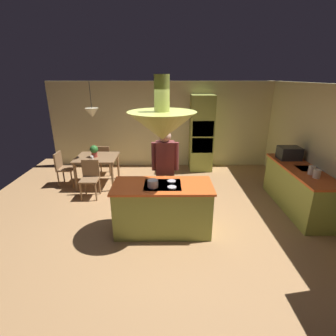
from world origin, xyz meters
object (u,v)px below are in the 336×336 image
(oven_tower, at_px, (201,134))
(cup_on_table, at_px, (92,158))
(canister_sugar, at_px, (312,170))
(microwave_on_counter, at_px, (289,153))
(dining_table, at_px, (97,161))
(chair_at_corner, at_px, (63,166))
(person_at_island, at_px, (165,167))
(cooking_pot_on_cooktop, at_px, (153,183))
(chair_by_back_wall, at_px, (104,158))
(potted_plant_on_table, at_px, (94,150))
(kitchen_island, at_px, (163,208))
(canister_flour, at_px, (317,174))
(chair_facing_island, at_px, (90,176))

(oven_tower, distance_m, cup_on_table, 3.18)
(canister_sugar, xyz_separation_m, microwave_on_counter, (0.00, 0.95, 0.06))
(dining_table, height_order, chair_at_corner, chair_at_corner)
(person_at_island, bearing_deg, cooking_pot_on_cooktop, -104.37)
(cooking_pot_on_cooktop, bearing_deg, dining_table, 124.63)
(chair_by_back_wall, bearing_deg, potted_plant_on_table, 86.43)
(oven_tower, distance_m, cooking_pot_on_cooktop, 3.60)
(potted_plant_on_table, xyz_separation_m, microwave_on_counter, (4.58, -0.67, 0.12))
(kitchen_island, relative_size, chair_at_corner, 2.00)
(chair_by_back_wall, bearing_deg, person_at_island, 129.59)
(dining_table, xyz_separation_m, canister_sugar, (4.54, -1.63, 0.34))
(canister_sugar, bearing_deg, dining_table, 160.22)
(canister_flour, bearing_deg, kitchen_island, -174.22)
(cooking_pot_on_cooktop, bearing_deg, chair_at_corner, 137.45)
(potted_plant_on_table, relative_size, canister_sugar, 1.80)
(kitchen_island, height_order, cup_on_table, kitchen_island)
(oven_tower, distance_m, person_at_island, 2.78)
(chair_facing_island, xyz_separation_m, cooking_pot_on_cooktop, (1.54, -1.55, 0.49))
(potted_plant_on_table, bearing_deg, chair_by_back_wall, 86.43)
(canister_sugar, bearing_deg, chair_facing_island, 168.12)
(kitchen_island, distance_m, microwave_on_counter, 3.23)
(oven_tower, xyz_separation_m, potted_plant_on_table, (-2.84, -1.15, -0.17))
(chair_at_corner, xyz_separation_m, microwave_on_counter, (5.43, -0.68, 0.55))
(person_at_island, bearing_deg, potted_plant_on_table, 141.53)
(oven_tower, xyz_separation_m, cooking_pot_on_cooktop, (-1.26, -3.37, -0.10))
(chair_facing_island, bearing_deg, chair_at_corner, 142.68)
(chair_facing_island, height_order, chair_at_corner, same)
(chair_by_back_wall, bearing_deg, chair_facing_island, 90.00)
(canister_flour, relative_size, cooking_pot_on_cooktop, 0.89)
(chair_by_back_wall, relative_size, canister_flour, 5.44)
(oven_tower, relative_size, potted_plant_on_table, 7.32)
(potted_plant_on_table, height_order, cooking_pot_on_cooktop, potted_plant_on_table)
(person_at_island, bearing_deg, chair_at_corner, 151.47)
(dining_table, distance_m, canister_flour, 4.90)
(oven_tower, height_order, canister_sugar, oven_tower)
(kitchen_island, bearing_deg, person_at_island, 86.19)
(oven_tower, height_order, potted_plant_on_table, oven_tower)
(canister_flour, bearing_deg, cup_on_table, 160.96)
(dining_table, bearing_deg, canister_sugar, -19.78)
(chair_facing_island, distance_m, canister_flour, 4.71)
(dining_table, distance_m, person_at_island, 2.28)
(person_at_island, relative_size, cup_on_table, 19.23)
(chair_by_back_wall, xyz_separation_m, canister_flour, (4.54, -2.49, 0.49))
(kitchen_island, relative_size, oven_tower, 0.79)
(potted_plant_on_table, height_order, canister_flour, canister_flour)
(oven_tower, relative_size, canister_sugar, 13.13)
(chair_at_corner, distance_m, canister_sugar, 5.69)
(cup_on_table, xyz_separation_m, canister_sugar, (4.59, -1.40, 0.19))
(chair_at_corner, relative_size, cooking_pot_on_cooktop, 4.83)
(person_at_island, distance_m, chair_by_back_wall, 2.78)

